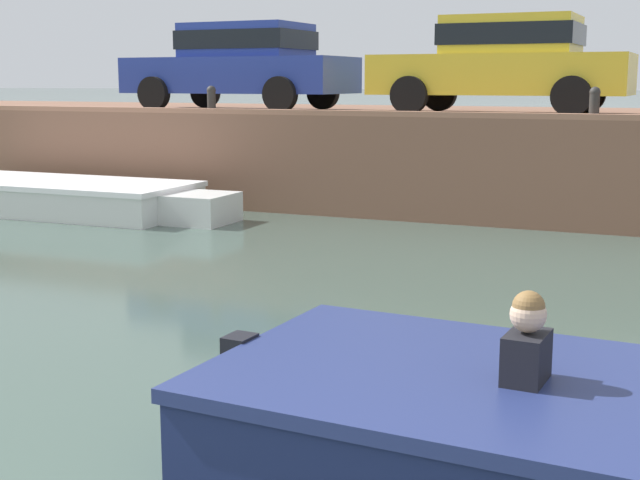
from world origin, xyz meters
TOP-DOWN VIEW (x-y plane):
  - ground_plane at (0.00, 6.00)m, footprint 400.00×400.00m
  - far_quay_wall at (0.00, 15.00)m, footprint 60.00×6.00m
  - far_wall_coping at (0.00, 12.12)m, footprint 60.00×0.24m
  - boat_moored_west_white at (-7.16, 10.65)m, footprint 5.35×1.87m
  - car_leftmost_blue at (-5.82, 14.00)m, footprint 4.19×1.98m
  - car_left_inner_yellow at (-1.02, 14.00)m, footprint 4.07×1.89m
  - mooring_bollard_west at (-5.45, 12.25)m, footprint 0.15×0.15m
  - mooring_bollard_mid at (0.62, 12.25)m, footprint 0.15×0.15m

SIDE VIEW (x-z plane):
  - ground_plane at x=0.00m, z-range 0.00..0.00m
  - boat_moored_west_white at x=-7.16m, z-range 0.00..0.51m
  - far_quay_wall at x=0.00m, z-range 0.00..1.56m
  - far_wall_coping at x=0.00m, z-range 1.56..1.64m
  - mooring_bollard_west at x=-5.45m, z-range 1.57..2.02m
  - mooring_bollard_mid at x=0.62m, z-range 1.57..2.02m
  - car_left_inner_yellow at x=-1.02m, z-range 1.63..3.17m
  - car_leftmost_blue at x=-5.82m, z-range 1.63..3.17m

